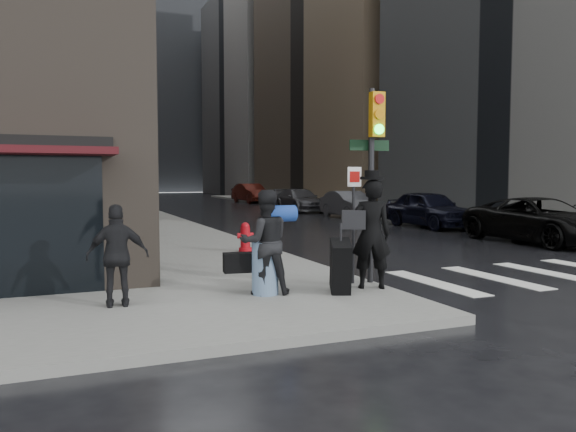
% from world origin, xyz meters
% --- Properties ---
extents(ground, '(140.00, 140.00, 0.00)m').
position_xyz_m(ground, '(0.00, 0.00, 0.00)').
color(ground, black).
rests_on(ground, ground).
extents(sidewalk_left, '(4.00, 50.00, 0.15)m').
position_xyz_m(sidewalk_left, '(0.00, 27.00, 0.07)').
color(sidewalk_left, slate).
rests_on(sidewalk_left, ground).
extents(sidewalk_right, '(3.00, 50.00, 0.15)m').
position_xyz_m(sidewalk_right, '(13.50, 27.00, 0.07)').
color(sidewalk_right, slate).
rests_on(sidewalk_right, ground).
extents(crosswalk, '(8.50, 3.00, 0.01)m').
position_xyz_m(crosswalk, '(7.50, 1.00, 0.00)').
color(crosswalk, silver).
rests_on(crosswalk, ground).
extents(bldg_right_far, '(22.00, 20.00, 25.00)m').
position_xyz_m(bldg_right_far, '(26.00, 58.00, 12.50)').
color(bldg_right_far, gray).
rests_on(bldg_right_far, ground).
extents(bldg_distant, '(40.00, 12.00, 32.00)m').
position_xyz_m(bldg_distant, '(6.00, 78.00, 16.00)').
color(bldg_distant, gray).
rests_on(bldg_distant, ground).
extents(man_overcoat, '(1.48, 1.00, 2.22)m').
position_xyz_m(man_overcoat, '(1.45, 0.33, 1.09)').
color(man_overcoat, black).
rests_on(man_overcoat, ground).
extents(man_jeans, '(1.30, 0.84, 1.84)m').
position_xyz_m(man_jeans, '(-0.41, 0.62, 1.07)').
color(man_jeans, black).
rests_on(man_jeans, ground).
extents(man_greycoat, '(0.99, 0.49, 1.63)m').
position_xyz_m(man_greycoat, '(-2.89, 0.62, 0.97)').
color(man_greycoat, black).
rests_on(man_greycoat, ground).
extents(traffic_light, '(0.94, 0.45, 3.76)m').
position_xyz_m(traffic_light, '(1.86, 0.81, 2.58)').
color(traffic_light, black).
rests_on(traffic_light, ground).
extents(fire_hydrant, '(0.46, 0.36, 0.81)m').
position_xyz_m(fire_hydrant, '(1.03, 6.14, 0.51)').
color(fire_hydrant, '#B00A14').
rests_on(fire_hydrant, ground).
extents(parked_car_0, '(2.60, 5.52, 1.53)m').
position_xyz_m(parked_car_0, '(11.18, 5.43, 0.76)').
color(parked_car_0, black).
rests_on(parked_car_0, ground).
extents(parked_car_1, '(1.94, 4.78, 1.63)m').
position_xyz_m(parked_car_1, '(11.30, 11.73, 0.81)').
color(parked_car_1, black).
rests_on(parked_car_1, ground).
extents(parked_car_2, '(1.68, 4.46, 1.45)m').
position_xyz_m(parked_car_2, '(10.76, 18.04, 0.73)').
color(parked_car_2, '#424348').
rests_on(parked_car_2, ground).
extents(parked_car_3, '(2.10, 5.03, 1.45)m').
position_xyz_m(parked_car_3, '(10.63, 24.34, 0.73)').
color(parked_car_3, '#3A393E').
rests_on(parked_car_3, ground).
extents(parked_car_4, '(1.90, 4.02, 1.33)m').
position_xyz_m(parked_car_4, '(11.52, 30.64, 0.67)').
color(parked_car_4, '#48484D').
rests_on(parked_car_4, ground).
extents(parked_car_5, '(2.09, 5.10, 1.64)m').
position_xyz_m(parked_car_5, '(11.57, 36.95, 0.82)').
color(parked_car_5, '#41130D').
rests_on(parked_car_5, ground).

